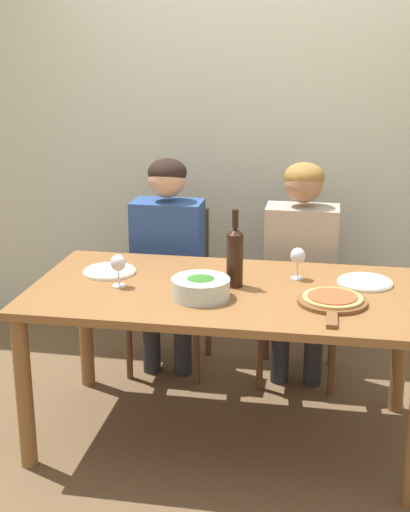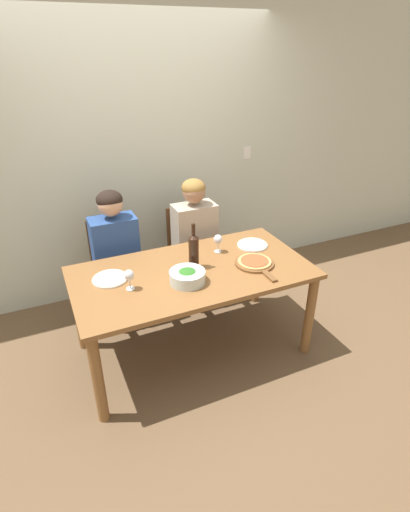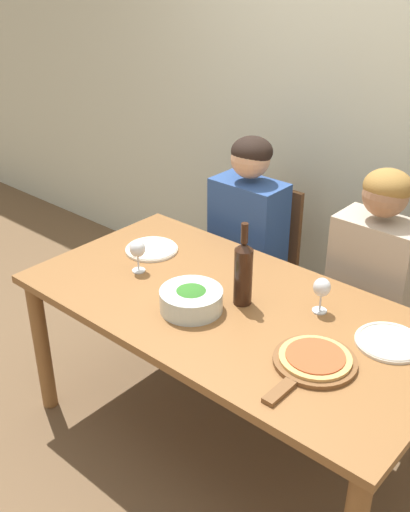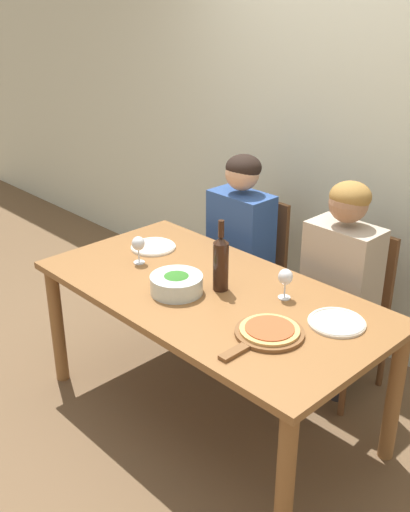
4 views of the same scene
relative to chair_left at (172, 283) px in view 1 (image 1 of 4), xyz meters
The scene contains 14 objects.
ground_plane 1.00m from the chair_left, 61.02° to the right, with size 40.00×40.00×0.00m, color brown.
back_wall 1.05m from the chair_left, 45.29° to the left, with size 10.00×0.06×2.70m.
dining_table 0.89m from the chair_left, 61.02° to the right, with size 1.76×0.92×0.75m.
chair_left is the anchor object (origin of this frame).
chair_right 0.73m from the chair_left, ahead, with size 0.42×0.42×0.90m.
person_woman 0.27m from the chair_left, 90.00° to the right, with size 0.47×0.51×1.21m.
person_man 0.77m from the chair_left, ahead, with size 0.47×0.51×1.21m.
wine_bottle 0.95m from the chair_left, 57.88° to the right, with size 0.08×0.08×0.36m.
broccoli_bowl 1.01m from the chair_left, 69.79° to the right, with size 0.26×0.26×0.10m.
dinner_plate_left 0.72m from the chair_left, 104.06° to the right, with size 0.25×0.25×0.02m.
dinner_plate_right 1.23m from the chair_left, 29.66° to the right, with size 0.25×0.25×0.02m.
pizza_on_board 1.28m from the chair_left, 44.55° to the right, with size 0.30×0.44×0.04m.
wine_glass_left 0.90m from the chair_left, 94.21° to the right, with size 0.07×0.07×0.15m.
wine_glass_right 1.00m from the chair_left, 38.12° to the right, with size 0.07×0.07×0.15m.
Camera 1 is at (0.43, -2.99, 1.82)m, focal length 50.00 mm.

